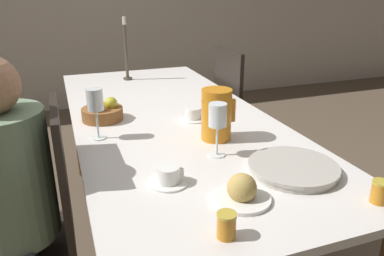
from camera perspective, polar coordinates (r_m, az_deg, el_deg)
The scene contains 15 objects.
ground_plane at distance 2.25m, azimuth -2.98°, elevation -17.02°, with size 20.00×20.00×0.00m, color brown.
dining_table at distance 1.91m, azimuth -3.36°, elevation -0.60°, with size 0.93×2.18×0.78m.
chair_person_side at distance 1.56m, azimuth -22.50°, elevation -14.38°, with size 0.42×0.42×1.00m.
chair_opposite at distance 2.58m, azimuth 7.60°, elevation 1.37°, with size 0.42×0.42×1.00m.
red_pitcher at distance 1.55m, azimuth 3.74°, elevation 2.10°, with size 0.15×0.13×0.22m.
wine_glass_water at distance 1.59m, azimuth -14.54°, elevation 3.87°, with size 0.07×0.07×0.22m.
wine_glass_juice at distance 1.38m, azimuth 3.92°, elevation 1.51°, with size 0.07×0.07×0.21m.
teacup_near_person at distance 1.24m, azimuth -3.64°, elevation -7.37°, with size 0.13×0.13×0.06m.
teacup_across at distance 1.80m, azimuth 0.18°, elevation 2.06°, with size 0.13×0.13×0.06m.
serving_tray at distance 1.36m, azimuth 15.14°, elevation -5.92°, with size 0.31×0.31×0.03m.
bread_plate at distance 1.15m, azimuth 7.58°, elevation -9.57°, with size 0.18×0.18×0.09m.
jam_jar_amber at distance 0.99m, azimuth 5.26°, elevation -14.38°, with size 0.05×0.05×0.07m.
jam_jar_red at distance 1.26m, azimuth 26.73°, elevation -8.55°, with size 0.05×0.05×0.07m.
fruit_bowl at distance 1.85m, azimuth -13.52°, elevation 2.46°, with size 0.20×0.20×0.11m.
candlestick_tall at distance 2.59m, azimuth -9.99°, elevation 10.93°, with size 0.06×0.06×0.42m.
Camera 1 is at (-0.50, -1.70, 1.39)m, focal length 35.00 mm.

